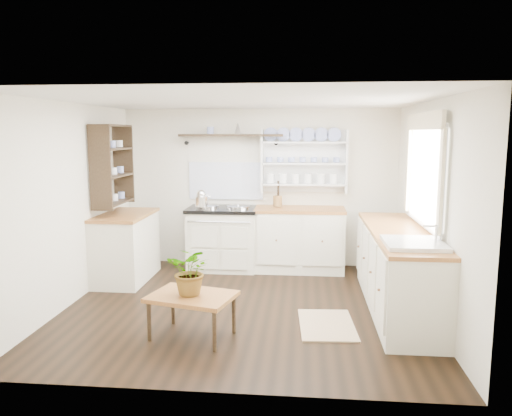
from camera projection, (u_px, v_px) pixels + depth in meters
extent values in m
cube|color=black|center=(245.00, 307.00, 5.67)|extent=(4.00, 3.80, 0.01)
cube|color=silver|center=(259.00, 188.00, 7.37)|extent=(4.00, 0.02, 2.30)
cube|color=silver|center=(431.00, 209.00, 5.31)|extent=(0.02, 3.80, 2.30)
cube|color=silver|center=(70.00, 204.00, 5.69)|extent=(0.02, 3.80, 2.30)
cube|color=white|center=(244.00, 100.00, 5.32)|extent=(4.00, 3.80, 0.01)
cube|color=white|center=(425.00, 175.00, 5.41)|extent=(0.04, 1.40, 1.00)
cube|color=white|center=(423.00, 175.00, 5.41)|extent=(0.02, 1.50, 1.10)
cube|color=beige|center=(424.00, 121.00, 5.32)|extent=(0.04, 1.55, 0.18)
cube|color=silver|center=(223.00, 240.00, 7.20)|extent=(0.96, 0.63, 0.85)
cube|color=black|center=(223.00, 209.00, 7.13)|extent=(1.00, 0.67, 0.05)
cylinder|color=silver|center=(207.00, 206.00, 7.15)|extent=(0.33, 0.33, 0.03)
cylinder|color=silver|center=(238.00, 207.00, 7.10)|extent=(0.33, 0.33, 0.03)
cylinder|color=silver|center=(219.00, 222.00, 6.80)|extent=(0.87, 0.02, 0.02)
cube|color=beige|center=(299.00, 240.00, 7.12)|extent=(1.25, 0.60, 0.88)
cube|color=brown|center=(300.00, 210.00, 7.06)|extent=(1.27, 0.63, 0.04)
cube|color=beige|center=(397.00, 271.00, 5.54)|extent=(0.60, 2.40, 0.88)
cube|color=brown|center=(399.00, 232.00, 5.48)|extent=(0.62, 2.43, 0.04)
cube|color=white|center=(413.00, 256.00, 4.75)|extent=(0.55, 0.60, 0.28)
cylinder|color=silver|center=(436.00, 236.00, 4.70)|extent=(0.02, 0.02, 0.22)
cube|color=beige|center=(126.00, 248.00, 6.65)|extent=(0.60, 1.10, 0.88)
cube|color=brown|center=(125.00, 215.00, 6.58)|extent=(0.62, 1.13, 0.04)
cube|color=white|center=(304.00, 161.00, 7.23)|extent=(1.20, 0.03, 0.90)
cube|color=white|center=(304.00, 161.00, 7.14)|extent=(1.20, 0.22, 0.02)
cylinder|color=navy|center=(304.00, 142.00, 7.11)|extent=(0.20, 0.02, 0.20)
cube|color=black|center=(231.00, 135.00, 7.16)|extent=(1.50, 0.24, 0.04)
cone|color=black|center=(188.00, 143.00, 7.31)|extent=(0.06, 0.20, 0.06)
cone|color=black|center=(276.00, 143.00, 7.18)|extent=(0.06, 0.20, 0.06)
cube|color=black|center=(112.00, 164.00, 6.50)|extent=(0.28, 0.80, 1.05)
cylinder|color=brown|center=(278.00, 201.00, 7.15)|extent=(0.13, 0.13, 0.15)
cube|color=brown|center=(192.00, 297.00, 4.78)|extent=(0.89, 0.73, 0.04)
cylinder|color=black|center=(149.00, 321.00, 4.72)|extent=(0.04, 0.04, 0.38)
cylinder|color=black|center=(173.00, 306.00, 5.14)|extent=(0.04, 0.04, 0.38)
cylinder|color=black|center=(214.00, 331.00, 4.49)|extent=(0.04, 0.04, 0.38)
cylinder|color=black|center=(234.00, 314.00, 4.91)|extent=(0.04, 0.04, 0.38)
imported|color=#3F7233|center=(191.00, 271.00, 4.74)|extent=(0.48, 0.44, 0.47)
cube|color=#907E54|center=(327.00, 325.00, 5.12)|extent=(0.60, 0.88, 0.02)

